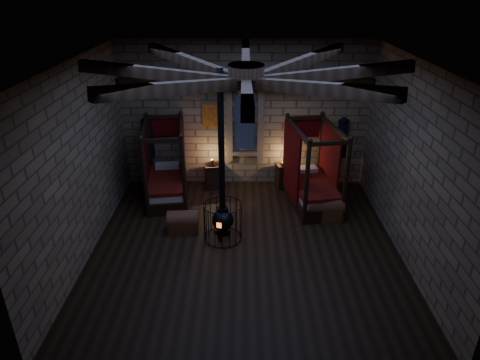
{
  "coord_description": "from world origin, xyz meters",
  "views": [
    {
      "loc": [
        -0.06,
        -8.29,
        5.69
      ],
      "look_at": [
        -0.12,
        0.6,
        1.44
      ],
      "focal_mm": 32.0,
      "sensor_mm": 36.0,
      "label": 1
    }
  ],
  "objects_px": {
    "bed_left": "(167,180)",
    "trunk_right": "(325,208)",
    "bed_right": "(311,185)",
    "trunk_left": "(183,222)",
    "stove": "(223,217)"
  },
  "relations": [
    {
      "from": "bed_right",
      "to": "trunk_right",
      "type": "xyz_separation_m",
      "value": [
        0.26,
        -0.85,
        -0.26
      ]
    },
    {
      "from": "trunk_left",
      "to": "bed_right",
      "type": "bearing_deg",
      "value": 20.68
    },
    {
      "from": "bed_left",
      "to": "trunk_right",
      "type": "relative_size",
      "value": 2.43
    },
    {
      "from": "trunk_left",
      "to": "stove",
      "type": "distance_m",
      "value": 1.1
    },
    {
      "from": "bed_left",
      "to": "stove",
      "type": "relative_size",
      "value": 0.54
    },
    {
      "from": "bed_right",
      "to": "stove",
      "type": "bearing_deg",
      "value": -151.52
    },
    {
      "from": "stove",
      "to": "trunk_left",
      "type": "bearing_deg",
      "value": 177.55
    },
    {
      "from": "bed_left",
      "to": "trunk_right",
      "type": "distance_m",
      "value": 4.4
    },
    {
      "from": "trunk_left",
      "to": "bed_left",
      "type": "bearing_deg",
      "value": 106.91
    },
    {
      "from": "bed_left",
      "to": "trunk_left",
      "type": "height_order",
      "value": "bed_left"
    },
    {
      "from": "trunk_right",
      "to": "stove",
      "type": "relative_size",
      "value": 0.22
    },
    {
      "from": "bed_left",
      "to": "trunk_left",
      "type": "relative_size",
      "value": 2.8
    },
    {
      "from": "bed_left",
      "to": "trunk_right",
      "type": "bearing_deg",
      "value": -22.89
    },
    {
      "from": "bed_right",
      "to": "bed_left",
      "type": "bearing_deg",
      "value": 166.27
    },
    {
      "from": "bed_left",
      "to": "trunk_left",
      "type": "xyz_separation_m",
      "value": [
        0.66,
        -1.78,
        -0.29
      ]
    }
  ]
}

